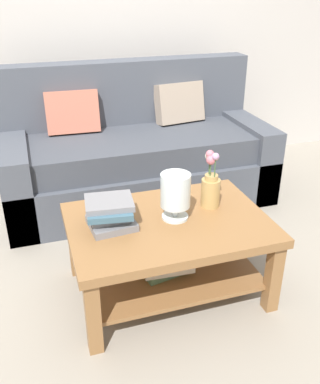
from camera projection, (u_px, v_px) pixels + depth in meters
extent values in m
plane|color=gray|center=(157.00, 258.00, 2.79)|extent=(10.00, 10.00, 0.00)
cube|color=#BCB7B2|center=(98.00, 17.00, 3.59)|extent=(6.40, 0.12, 2.70)
cube|color=#474C56|center=(139.00, 179.00, 3.47)|extent=(2.06, 0.90, 0.36)
cube|color=#40444E|center=(140.00, 148.00, 3.32)|extent=(1.82, 0.74, 0.20)
cube|color=#474C56|center=(127.00, 104.00, 3.53)|extent=(2.06, 0.20, 0.70)
cube|color=#474C56|center=(18.00, 180.00, 3.16)|extent=(0.20, 0.90, 0.60)
cube|color=#474C56|center=(243.00, 152.00, 3.67)|extent=(0.20, 0.90, 0.60)
cube|color=#B26651|center=(72.00, 112.00, 3.28)|extent=(0.41, 0.20, 0.34)
cube|color=gray|center=(179.00, 103.00, 3.52)|extent=(0.42, 0.24, 0.34)
cube|color=olive|center=(168.00, 224.00, 2.32)|extent=(1.08, 0.76, 0.05)
cube|color=olive|center=(93.00, 317.00, 2.01)|extent=(0.07, 0.07, 0.42)
cube|color=olive|center=(273.00, 277.00, 2.28)|extent=(0.07, 0.07, 0.42)
cube|color=olive|center=(75.00, 244.00, 2.56)|extent=(0.07, 0.07, 0.42)
cube|color=olive|center=(221.00, 219.00, 2.83)|extent=(0.07, 0.07, 0.42)
cube|color=olive|center=(168.00, 270.00, 2.45)|extent=(0.96, 0.64, 0.02)
cube|color=#51704C|center=(165.00, 266.00, 2.43)|extent=(0.31, 0.25, 0.04)
cube|color=beige|center=(166.00, 263.00, 2.39)|extent=(0.29, 0.22, 0.04)
cube|color=beige|center=(163.00, 254.00, 2.42)|extent=(0.31, 0.25, 0.03)
cube|color=slate|center=(112.00, 223.00, 2.24)|extent=(0.25, 0.24, 0.04)
cube|color=slate|center=(109.00, 216.00, 2.23)|extent=(0.20, 0.15, 0.04)
cube|color=#3D6075|center=(110.00, 211.00, 2.20)|extent=(0.26, 0.24, 0.03)
cube|color=slate|center=(109.00, 203.00, 2.21)|extent=(0.27, 0.23, 0.03)
cylinder|color=silver|center=(175.00, 216.00, 2.33)|extent=(0.14, 0.14, 0.02)
cylinder|color=silver|center=(175.00, 210.00, 2.31)|extent=(0.04, 0.04, 0.06)
cylinder|color=silver|center=(175.00, 190.00, 2.25)|extent=(0.16, 0.16, 0.18)
sphere|color=slate|center=(171.00, 196.00, 2.26)|extent=(0.06, 0.06, 0.06)
sphere|color=beige|center=(179.00, 195.00, 2.29)|extent=(0.04, 0.04, 0.04)
cylinder|color=tan|center=(210.00, 193.00, 2.41)|extent=(0.11, 0.11, 0.17)
cylinder|color=tan|center=(211.00, 177.00, 2.37)|extent=(0.07, 0.07, 0.03)
cylinder|color=#426638|center=(215.00, 167.00, 2.35)|extent=(0.01, 0.01, 0.09)
sphere|color=gold|center=(216.00, 157.00, 2.32)|extent=(0.04, 0.04, 0.04)
cylinder|color=#426638|center=(209.00, 165.00, 2.38)|extent=(0.01, 0.01, 0.08)
sphere|color=silver|center=(210.00, 156.00, 2.35)|extent=(0.05, 0.05, 0.05)
cylinder|color=#426638|center=(209.00, 165.00, 2.35)|extent=(0.01, 0.01, 0.11)
sphere|color=#C66B7A|center=(210.00, 154.00, 2.32)|extent=(0.05, 0.05, 0.05)
cylinder|color=#426638|center=(210.00, 169.00, 2.34)|extent=(0.01, 0.01, 0.08)
sphere|color=#C66B7A|center=(211.00, 160.00, 2.31)|extent=(0.05, 0.05, 0.05)
cylinder|color=#426638|center=(215.00, 168.00, 2.32)|extent=(0.01, 0.01, 0.11)
sphere|color=#B28CB7|center=(216.00, 156.00, 2.29)|extent=(0.04, 0.04, 0.04)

